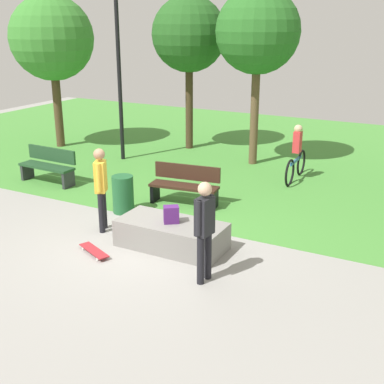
# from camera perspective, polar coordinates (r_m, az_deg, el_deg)

# --- Properties ---
(ground_plane) EXTENTS (28.00, 28.00, 0.00)m
(ground_plane) POSITION_cam_1_polar(r_m,az_deg,el_deg) (9.96, -5.88, -5.45)
(ground_plane) COLOR gray
(grass_lawn) EXTENTS (26.60, 12.98, 0.01)m
(grass_lawn) POSITION_cam_1_polar(r_m,az_deg,el_deg) (16.38, 8.79, 4.27)
(grass_lawn) COLOR #478C38
(grass_lawn) RESTS_ON ground_plane
(concrete_ledge) EXTENTS (2.03, 0.94, 0.52)m
(concrete_ledge) POSITION_cam_1_polar(r_m,az_deg,el_deg) (9.54, -2.33, -4.82)
(concrete_ledge) COLOR gray
(concrete_ledge) RESTS_ON ground_plane
(backpack_on_ledge) EXTENTS (0.34, 0.32, 0.32)m
(backpack_on_ledge) POSITION_cam_1_polar(r_m,az_deg,el_deg) (9.35, -2.37, -2.55)
(backpack_on_ledge) COLOR #4C1E66
(backpack_on_ledge) RESTS_ON concrete_ledge
(skater_performing_trick) EXTENTS (0.24, 0.43, 1.71)m
(skater_performing_trick) POSITION_cam_1_polar(r_m,az_deg,el_deg) (8.05, 1.43, -3.69)
(skater_performing_trick) COLOR black
(skater_performing_trick) RESTS_ON ground_plane
(skater_watching) EXTENTS (0.32, 0.40, 1.71)m
(skater_watching) POSITION_cam_1_polar(r_m,az_deg,el_deg) (10.19, -10.24, 0.96)
(skater_watching) COLOR black
(skater_watching) RESTS_ON ground_plane
(skateboard_by_ledge) EXTENTS (0.81, 0.51, 0.08)m
(skateboard_by_ledge) POSITION_cam_1_polar(r_m,az_deg,el_deg) (9.52, -10.98, -6.51)
(skateboard_by_ledge) COLOR #A5262D
(skateboard_by_ledge) RESTS_ON ground_plane
(park_bench_near_lamppost) EXTENTS (1.65, 0.67, 0.91)m
(park_bench_near_lamppost) POSITION_cam_1_polar(r_m,az_deg,el_deg) (11.66, -0.79, 0.89)
(park_bench_near_lamppost) COLOR #331E14
(park_bench_near_lamppost) RESTS_ON ground_plane
(park_bench_far_right) EXTENTS (1.62, 0.53, 0.91)m
(park_bench_far_right) POSITION_cam_1_polar(r_m,az_deg,el_deg) (13.74, -15.89, 2.96)
(park_bench_far_right) COLOR #1E4223
(park_bench_far_right) RESTS_ON ground_plane
(tree_leaning_ash) EXTENTS (2.34, 2.34, 4.81)m
(tree_leaning_ash) POSITION_cam_1_polar(r_m,az_deg,el_deg) (16.46, -0.33, 17.28)
(tree_leaning_ash) COLOR #42301E
(tree_leaning_ash) RESTS_ON grass_lawn
(tree_broad_elm) EXTENTS (2.35, 2.35, 4.95)m
(tree_broad_elm) POSITION_cam_1_polar(r_m,az_deg,el_deg) (14.67, 7.43, 17.43)
(tree_broad_elm) COLOR brown
(tree_broad_elm) RESTS_ON grass_lawn
(tree_tall_oak) EXTENTS (2.67, 2.67, 4.85)m
(tree_tall_oak) POSITION_cam_1_polar(r_m,az_deg,el_deg) (17.32, -15.52, 16.32)
(tree_tall_oak) COLOR #4C3823
(tree_tall_oak) RESTS_ON grass_lawn
(lamp_post) EXTENTS (0.28, 0.28, 4.93)m
(lamp_post) POSITION_cam_1_polar(r_m,az_deg,el_deg) (15.26, -8.27, 14.42)
(lamp_post) COLOR black
(lamp_post) RESTS_ON ground_plane
(trash_bin) EXTENTS (0.47, 0.47, 0.84)m
(trash_bin) POSITION_cam_1_polar(r_m,az_deg,el_deg) (11.28, -7.78, -0.25)
(trash_bin) COLOR #1E592D
(trash_bin) RESTS_ON ground_plane
(cyclist_on_bicycle) EXTENTS (0.22, 1.82, 1.52)m
(cyclist_on_bicycle) POSITION_cam_1_polar(r_m,az_deg,el_deg) (13.71, 11.69, 3.93)
(cyclist_on_bicycle) COLOR black
(cyclist_on_bicycle) RESTS_ON ground_plane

